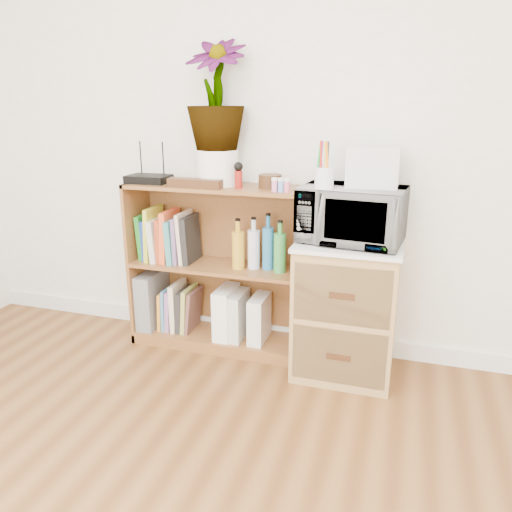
% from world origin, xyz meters
% --- Properties ---
extents(skirting_board, '(4.00, 0.02, 0.10)m').
position_xyz_m(skirting_board, '(0.00, 2.24, 0.05)').
color(skirting_board, white).
rests_on(skirting_board, ground).
extents(bookshelf, '(1.00, 0.30, 0.95)m').
position_xyz_m(bookshelf, '(-0.35, 2.10, 0.47)').
color(bookshelf, brown).
rests_on(bookshelf, ground).
extents(wicker_unit, '(0.50, 0.45, 0.70)m').
position_xyz_m(wicker_unit, '(0.40, 2.02, 0.35)').
color(wicker_unit, '#9E7542').
rests_on(wicker_unit, ground).
extents(microwave, '(0.53, 0.39, 0.27)m').
position_xyz_m(microwave, '(0.40, 2.02, 0.86)').
color(microwave, white).
rests_on(microwave, wicker_unit).
extents(pen_cup, '(0.09, 0.09, 0.10)m').
position_xyz_m(pen_cup, '(0.27, 1.94, 1.04)').
color(pen_cup, white).
rests_on(pen_cup, microwave).
extents(small_appliance, '(0.24, 0.20, 0.19)m').
position_xyz_m(small_appliance, '(0.49, 2.06, 1.09)').
color(small_appliance, silver).
rests_on(small_appliance, microwave).
extents(router, '(0.23, 0.16, 0.04)m').
position_xyz_m(router, '(-0.74, 2.08, 0.97)').
color(router, black).
rests_on(router, bookshelf).
extents(white_bowl, '(0.13, 0.13, 0.03)m').
position_xyz_m(white_bowl, '(-0.54, 2.07, 0.97)').
color(white_bowl, silver).
rests_on(white_bowl, bookshelf).
extents(plant_pot, '(0.22, 0.22, 0.19)m').
position_xyz_m(plant_pot, '(-0.34, 2.12, 1.04)').
color(plant_pot, white).
rests_on(plant_pot, bookshelf).
extents(potted_plant, '(0.31, 0.31, 0.56)m').
position_xyz_m(potted_plant, '(-0.34, 2.12, 1.42)').
color(potted_plant, '#2E732E').
rests_on(potted_plant, plant_pot).
extents(trinket_box, '(0.29, 0.07, 0.05)m').
position_xyz_m(trinket_box, '(-0.42, 2.00, 0.97)').
color(trinket_box, '#35200E').
rests_on(trinket_box, bookshelf).
extents(kokeshi_doll, '(0.04, 0.04, 0.09)m').
position_xyz_m(kokeshi_doll, '(-0.20, 2.06, 0.99)').
color(kokeshi_doll, maroon).
rests_on(kokeshi_doll, bookshelf).
extents(wooden_bowl, '(0.12, 0.12, 0.07)m').
position_xyz_m(wooden_bowl, '(-0.04, 2.11, 0.99)').
color(wooden_bowl, '#38200F').
rests_on(wooden_bowl, bookshelf).
extents(paint_jars, '(0.11, 0.04, 0.06)m').
position_xyz_m(paint_jars, '(0.04, 2.01, 0.98)').
color(paint_jars, '#E07C86').
rests_on(paint_jars, bookshelf).
extents(file_box, '(0.10, 0.27, 0.34)m').
position_xyz_m(file_box, '(-0.78, 2.10, 0.24)').
color(file_box, slate).
rests_on(file_box, bookshelf).
extents(magazine_holder_left, '(0.09, 0.24, 0.29)m').
position_xyz_m(magazine_holder_left, '(-0.29, 2.09, 0.22)').
color(magazine_holder_left, white).
rests_on(magazine_holder_left, bookshelf).
extents(magazine_holder_mid, '(0.09, 0.22, 0.27)m').
position_xyz_m(magazine_holder_mid, '(-0.23, 2.09, 0.21)').
color(magazine_holder_mid, silver).
rests_on(magazine_holder_mid, bookshelf).
extents(magazine_holder_right, '(0.08, 0.21, 0.27)m').
position_xyz_m(magazine_holder_right, '(-0.09, 2.09, 0.20)').
color(magazine_holder_right, white).
rests_on(magazine_holder_right, bookshelf).
extents(cookbooks, '(0.33, 0.20, 0.31)m').
position_xyz_m(cookbooks, '(-0.65, 2.10, 0.63)').
color(cookbooks, '#238325').
rests_on(cookbooks, bookshelf).
extents(liquor_bottles, '(0.30, 0.07, 0.30)m').
position_xyz_m(liquor_bottles, '(-0.09, 2.10, 0.64)').
color(liquor_bottles, gold).
rests_on(liquor_bottles, bookshelf).
extents(lower_books, '(0.23, 0.19, 0.29)m').
position_xyz_m(lower_books, '(-0.60, 2.10, 0.20)').
color(lower_books, orange).
rests_on(lower_books, bookshelf).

